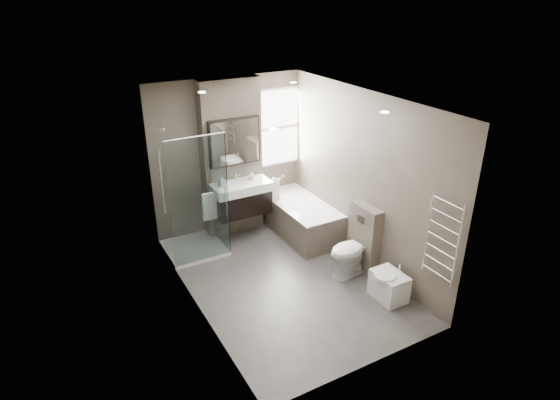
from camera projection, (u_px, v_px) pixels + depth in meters
room at (285, 198)px, 6.21m from camera, size 2.70×3.90×2.70m
vanity_pier at (231, 159)px, 7.62m from camera, size 1.00×0.25×2.60m
vanity at (242, 198)px, 7.57m from camera, size 0.95×0.47×0.66m
mirror_cabinet at (235, 142)px, 7.35m from camera, size 0.86×0.08×0.76m
towel_left at (210, 206)px, 7.32m from camera, size 0.24×0.06×0.44m
towel_right at (273, 193)px, 7.81m from camera, size 0.24×0.06×0.44m
shower_enclosure at (200, 224)px, 7.29m from camera, size 0.90×0.90×2.00m
bathtub at (300, 217)px, 7.90m from camera, size 0.75×1.60×0.57m
window at (277, 127)px, 7.94m from camera, size 0.98×0.06×1.33m
toilet at (353, 250)px, 6.78m from camera, size 0.80×0.52×0.77m
cistern_box at (365, 237)px, 6.88m from camera, size 0.19×0.55×1.00m
bidet at (389, 285)px, 6.28m from camera, size 0.41×0.48×0.50m
towel_radiator at (442, 239)px, 5.56m from camera, size 0.03×0.49×1.10m
soap_bottle_a at (222, 181)px, 7.31m from camera, size 0.08×0.08×0.18m
soap_bottle_b at (251, 175)px, 7.59m from camera, size 0.11×0.11×0.14m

